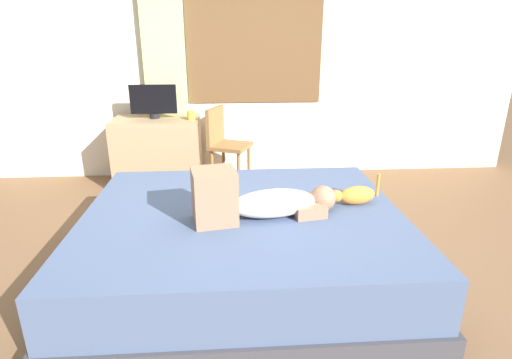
# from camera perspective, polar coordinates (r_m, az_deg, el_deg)

# --- Properties ---
(ground_plane) EXTENTS (16.00, 16.00, 0.00)m
(ground_plane) POSITION_cam_1_polar(r_m,az_deg,el_deg) (2.78, 0.05, -14.73)
(ground_plane) COLOR brown
(back_wall_with_window) EXTENTS (6.40, 0.14, 2.90)m
(back_wall_with_window) POSITION_cam_1_polar(r_m,az_deg,el_deg) (4.71, -2.06, 18.19)
(back_wall_with_window) COLOR beige
(back_wall_with_window) RESTS_ON ground
(bed) EXTENTS (2.15, 1.82, 0.47)m
(bed) POSITION_cam_1_polar(r_m,az_deg,el_deg) (2.81, -1.78, -8.89)
(bed) COLOR #38383D
(bed) RESTS_ON ground
(person_lying) EXTENTS (0.94, 0.40, 0.34)m
(person_lying) POSITION_cam_1_polar(r_m,az_deg,el_deg) (2.57, 0.40, -2.96)
(person_lying) COLOR silver
(person_lying) RESTS_ON bed
(cat) EXTENTS (0.36, 0.15, 0.21)m
(cat) POSITION_cam_1_polar(r_m,az_deg,el_deg) (2.86, 13.69, -2.16)
(cat) COLOR #C67A2D
(cat) RESTS_ON bed
(desk) EXTENTS (0.90, 0.56, 0.74)m
(desk) POSITION_cam_1_polar(r_m,az_deg,el_deg) (4.54, -13.52, 3.77)
(desk) COLOR #997A56
(desk) RESTS_ON ground
(tv_monitor) EXTENTS (0.48, 0.10, 0.35)m
(tv_monitor) POSITION_cam_1_polar(r_m,az_deg,el_deg) (4.43, -14.21, 10.64)
(tv_monitor) COLOR black
(tv_monitor) RESTS_ON desk
(cup) EXTENTS (0.08, 0.08, 0.09)m
(cup) POSITION_cam_1_polar(r_m,az_deg,el_deg) (4.29, -9.11, 8.88)
(cup) COLOR gold
(cup) RESTS_ON desk
(chair_by_desk) EXTENTS (0.50, 0.50, 0.86)m
(chair_by_desk) POSITION_cam_1_polar(r_m,az_deg,el_deg) (4.33, -4.50, 5.39)
(chair_by_desk) COLOR brown
(chair_by_desk) RESTS_ON ground
(curtain_left) EXTENTS (0.44, 0.06, 2.31)m
(curtain_left) POSITION_cam_1_polar(r_m,az_deg,el_deg) (4.66, -12.64, 14.08)
(curtain_left) COLOR #ADCC75
(curtain_left) RESTS_ON ground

